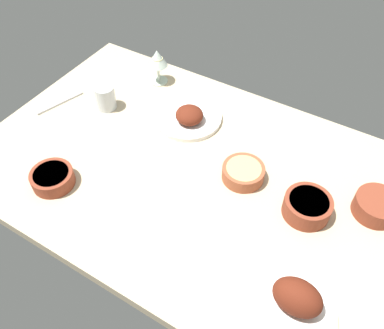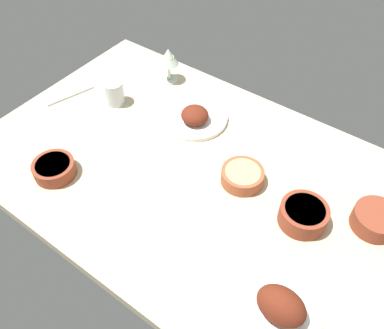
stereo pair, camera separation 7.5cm
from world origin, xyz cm
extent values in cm
cube|color=#C6B28E|center=(0.00, 0.00, 2.00)|extent=(140.00, 90.00, 4.00)
cylinder|color=white|center=(-42.19, 28.36, 4.80)|extent=(26.37, 26.37, 1.60)
ellipsoid|color=#602314|center=(-44.39, 25.90, 9.60)|extent=(12.14, 8.78, 8.70)
cylinder|color=white|center=(13.41, -19.65, 4.80)|extent=(23.99, 23.99, 1.60)
ellipsoid|color=#602314|center=(11.68, -17.67, 8.21)|extent=(9.74, 9.54, 5.68)
cylinder|color=#A35133|center=(-15.52, -4.99, 6.29)|extent=(13.18, 13.18, 4.58)
cylinder|color=#D6BC70|center=(-15.52, -4.99, 8.08)|extent=(10.81, 10.81, 1.00)
cylinder|color=brown|center=(-54.11, -12.90, 6.80)|extent=(13.08, 13.08, 5.61)
cylinder|color=brown|center=(-54.11, -12.90, 9.11)|extent=(10.73, 10.73, 1.00)
cylinder|color=brown|center=(33.58, 27.06, 6.35)|extent=(13.08, 13.08, 4.69)
cylinder|color=#4C192D|center=(33.58, 27.06, 8.19)|extent=(10.73, 10.73, 1.00)
cylinder|color=brown|center=(-37.06, -2.28, 7.01)|extent=(13.70, 13.70, 6.02)
cylinder|color=white|center=(-37.06, -2.28, 9.52)|extent=(11.24, 11.24, 1.00)
cylinder|color=silver|center=(35.08, -32.93, 4.25)|extent=(7.00, 7.00, 0.50)
cylinder|color=silver|center=(35.08, -32.93, 8.00)|extent=(1.00, 1.00, 7.00)
cone|color=silver|center=(35.08, -32.93, 14.75)|extent=(7.60, 7.60, 6.50)
cylinder|color=beige|center=(35.08, -32.93, 13.30)|extent=(4.18, 4.18, 2.80)
cylinder|color=silver|center=(42.62, -10.00, 8.51)|extent=(7.09, 7.09, 9.02)
cube|color=silver|center=(58.93, -2.35, 4.40)|extent=(6.51, 18.30, 0.80)
camera|label=1|loc=(-43.38, 72.27, 100.00)|focal=37.35mm
camera|label=2|loc=(-49.65, 68.12, 100.00)|focal=37.35mm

